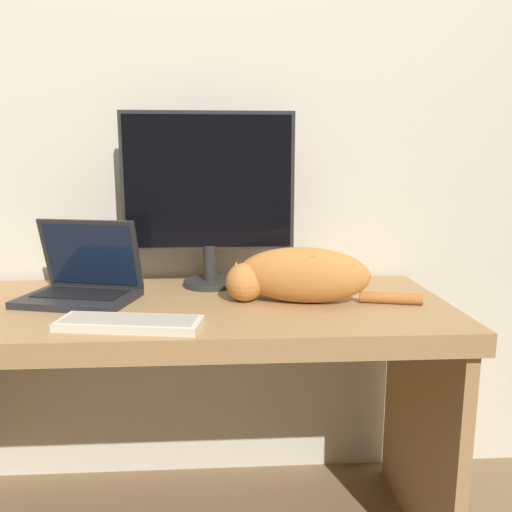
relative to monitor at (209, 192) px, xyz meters
name	(u,v)px	position (x,y,z in m)	size (l,w,h in m)	color
wall_back	(178,116)	(-0.10, 0.17, 0.25)	(6.40, 0.06, 2.60)	beige
desk	(174,353)	(-0.10, -0.20, -0.46)	(1.58, 0.62, 0.75)	#A37A4C
monitor	(209,192)	(0.00, 0.00, 0.00)	(0.54, 0.17, 0.55)	#282828
laptop	(82,284)	(-0.37, -0.15, -0.26)	(0.35, 0.29, 0.23)	#232326
external_keyboard	(130,323)	(-0.18, -0.41, -0.29)	(0.36, 0.16, 0.02)	beige
cat	(298,275)	(0.26, -0.21, -0.22)	(0.56, 0.22, 0.16)	#C67A38
small_toy	(325,280)	(0.37, -0.05, -0.28)	(0.05, 0.05, 0.05)	gold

